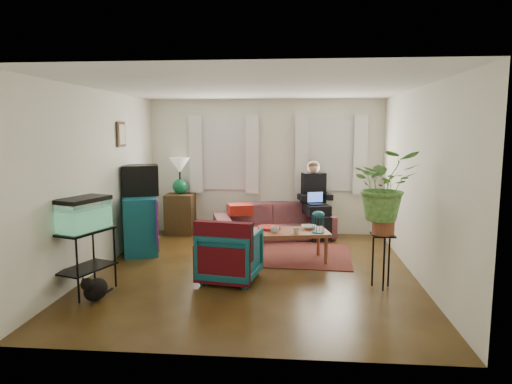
# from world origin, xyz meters

# --- Properties ---
(floor) EXTENTS (4.50, 5.00, 0.01)m
(floor) POSITION_xyz_m (0.00, 0.00, 0.00)
(floor) COLOR #4F2B14
(floor) RESTS_ON ground
(ceiling) EXTENTS (4.50, 5.00, 0.01)m
(ceiling) POSITION_xyz_m (0.00, 0.00, 2.60)
(ceiling) COLOR white
(ceiling) RESTS_ON wall_back
(wall_back) EXTENTS (4.50, 0.01, 2.60)m
(wall_back) POSITION_xyz_m (0.00, 2.50, 1.30)
(wall_back) COLOR silver
(wall_back) RESTS_ON floor
(wall_front) EXTENTS (4.50, 0.01, 2.60)m
(wall_front) POSITION_xyz_m (0.00, -2.50, 1.30)
(wall_front) COLOR silver
(wall_front) RESTS_ON floor
(wall_left) EXTENTS (0.01, 5.00, 2.60)m
(wall_left) POSITION_xyz_m (-2.25, 0.00, 1.30)
(wall_left) COLOR silver
(wall_left) RESTS_ON floor
(wall_right) EXTENTS (0.01, 5.00, 2.60)m
(wall_right) POSITION_xyz_m (2.25, 0.00, 1.30)
(wall_right) COLOR silver
(wall_right) RESTS_ON floor
(window_left) EXTENTS (1.08, 0.04, 1.38)m
(window_left) POSITION_xyz_m (-0.80, 2.48, 1.55)
(window_left) COLOR white
(window_left) RESTS_ON wall_back
(window_right) EXTENTS (1.08, 0.04, 1.38)m
(window_right) POSITION_xyz_m (1.25, 2.48, 1.55)
(window_right) COLOR white
(window_right) RESTS_ON wall_back
(curtains_left) EXTENTS (1.36, 0.06, 1.50)m
(curtains_left) POSITION_xyz_m (-0.80, 2.40, 1.55)
(curtains_left) COLOR white
(curtains_left) RESTS_ON wall_back
(curtains_right) EXTENTS (1.36, 0.06, 1.50)m
(curtains_right) POSITION_xyz_m (1.25, 2.40, 1.55)
(curtains_right) COLOR white
(curtains_right) RESTS_ON wall_back
(picture_frame) EXTENTS (0.04, 0.32, 0.40)m
(picture_frame) POSITION_xyz_m (-2.21, 0.85, 1.95)
(picture_frame) COLOR #3D2616
(picture_frame) RESTS_ON wall_left
(area_rug) EXTENTS (2.09, 1.71, 0.01)m
(area_rug) POSITION_xyz_m (0.48, 0.93, 0.01)
(area_rug) COLOR brown
(area_rug) RESTS_ON floor
(sofa) EXTENTS (2.36, 1.44, 0.86)m
(sofa) POSITION_xyz_m (0.19, 2.05, 0.43)
(sofa) COLOR brown
(sofa) RESTS_ON floor
(seated_person) EXTENTS (0.72, 0.80, 1.31)m
(seated_person) POSITION_xyz_m (0.95, 2.27, 0.66)
(seated_person) COLOR black
(seated_person) RESTS_ON sofa
(side_table) EXTENTS (0.54, 0.54, 0.78)m
(side_table) POSITION_xyz_m (-1.65, 2.31, 0.39)
(side_table) COLOR #412618
(side_table) RESTS_ON floor
(table_lamp) EXTENTS (0.40, 0.40, 0.72)m
(table_lamp) POSITION_xyz_m (-1.65, 2.31, 1.12)
(table_lamp) COLOR white
(table_lamp) RESTS_ON side_table
(dresser) EXTENTS (0.83, 1.16, 0.94)m
(dresser) POSITION_xyz_m (-1.99, 0.96, 0.47)
(dresser) COLOR #12536C
(dresser) RESTS_ON floor
(crt_tv) EXTENTS (0.71, 0.68, 0.50)m
(crt_tv) POSITION_xyz_m (-2.00, 1.07, 1.19)
(crt_tv) COLOR black
(crt_tv) RESTS_ON dresser
(aquarium_stand) EXTENTS (0.61, 0.80, 0.80)m
(aquarium_stand) POSITION_xyz_m (-2.00, -1.04, 0.40)
(aquarium_stand) COLOR black
(aquarium_stand) RESTS_ON floor
(aquarium) EXTENTS (0.55, 0.73, 0.42)m
(aquarium) POSITION_xyz_m (-2.00, -1.04, 1.01)
(aquarium) COLOR #7FD899
(aquarium) RESTS_ON aquarium_stand
(black_cat) EXTENTS (0.32, 0.43, 0.33)m
(black_cat) POSITION_xyz_m (-1.77, -1.29, 0.17)
(black_cat) COLOR black
(black_cat) RESTS_ON floor
(armchair) EXTENTS (0.86, 0.82, 0.77)m
(armchair) POSITION_xyz_m (-0.28, -0.40, 0.38)
(armchair) COLOR #136D72
(armchair) RESTS_ON floor
(serape_throw) EXTENTS (0.79, 0.31, 0.63)m
(serape_throw) POSITION_xyz_m (-0.33, -0.70, 0.54)
(serape_throw) COLOR #9E0A0A
(serape_throw) RESTS_ON armchair
(coffee_table) EXTENTS (1.25, 0.84, 0.48)m
(coffee_table) POSITION_xyz_m (0.52, 0.58, 0.24)
(coffee_table) COLOR brown
(coffee_table) RESTS_ON floor
(cup_a) EXTENTS (0.15, 0.15, 0.10)m
(cup_a) POSITION_xyz_m (0.28, 0.42, 0.53)
(cup_a) COLOR white
(cup_a) RESTS_ON coffee_table
(cup_b) EXTENTS (0.12, 0.12, 0.10)m
(cup_b) POSITION_xyz_m (0.61, 0.40, 0.53)
(cup_b) COLOR beige
(cup_b) RESTS_ON coffee_table
(bowl) EXTENTS (0.26, 0.26, 0.06)m
(bowl) POSITION_xyz_m (0.81, 0.74, 0.50)
(bowl) COLOR white
(bowl) RESTS_ON coffee_table
(snack_tray) EXTENTS (0.42, 0.42, 0.04)m
(snack_tray) POSITION_xyz_m (0.18, 0.67, 0.50)
(snack_tray) COLOR #B21414
(snack_tray) RESTS_ON coffee_table
(birdcage) EXTENTS (0.22, 0.22, 0.33)m
(birdcage) POSITION_xyz_m (0.94, 0.50, 0.64)
(birdcage) COLOR #115B6B
(birdcage) RESTS_ON coffee_table
(plant_stand) EXTENTS (0.31, 0.31, 0.71)m
(plant_stand) POSITION_xyz_m (1.71, -0.54, 0.35)
(plant_stand) COLOR black
(plant_stand) RESTS_ON floor
(potted_plant) EXTENTS (0.83, 0.72, 0.90)m
(potted_plant) POSITION_xyz_m (1.71, -0.54, 1.20)
(potted_plant) COLOR #599947
(potted_plant) RESTS_ON plant_stand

